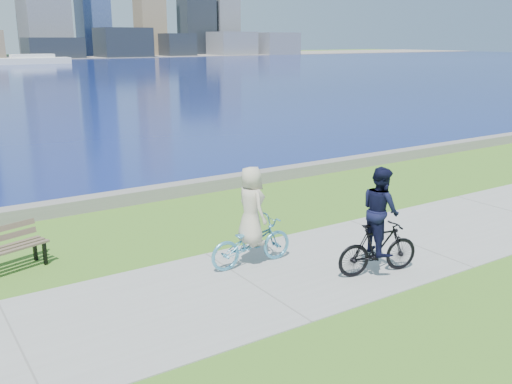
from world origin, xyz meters
TOP-DOWN VIEW (x-y plane):
  - ground at (0.00, 0.00)m, footprint 320.00×320.00m
  - concrete_path at (0.00, 0.00)m, footprint 80.00×3.50m
  - seawall at (0.00, 6.20)m, footprint 90.00×0.50m
  - ferry_far at (17.40, 95.42)m, footprint 12.07×3.45m
  - park_bench at (-3.66, 3.05)m, footprint 1.73×1.02m
  - cyclist_woman at (0.48, 0.75)m, footprint 0.66×1.78m
  - cyclist_man at (2.23, -0.92)m, footprint 0.84×1.72m

SIDE VIEW (x-z plane):
  - ground at x=0.00m, z-range 0.00..0.00m
  - concrete_path at x=0.00m, z-range 0.00..0.02m
  - seawall at x=0.00m, z-range 0.00..0.35m
  - park_bench at x=-3.66m, z-range 0.09..0.94m
  - ferry_far at x=17.40m, z-range -0.14..1.50m
  - cyclist_woman at x=0.48m, z-range -0.23..1.73m
  - cyclist_man at x=2.23m, z-range -0.14..1.92m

